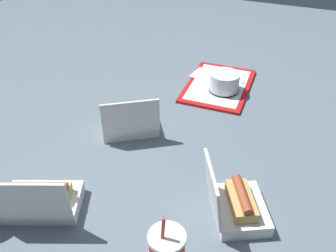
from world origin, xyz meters
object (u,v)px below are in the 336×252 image
(cake_container, at_px, (224,83))
(plastic_fork, at_px, (241,77))
(clamshell_sandwich_front, at_px, (130,122))
(ketchup_cup, at_px, (215,74))
(clamshell_hotdog_back, at_px, (237,205))
(food_tray, at_px, (218,86))
(clamshell_hotdog_left, at_px, (41,200))

(cake_container, bearing_deg, plastic_fork, 161.98)
(cake_container, bearing_deg, clamshell_sandwich_front, -33.47)
(ketchup_cup, distance_m, clamshell_hotdog_back, 0.77)
(cake_container, bearing_deg, clamshell_hotdog_back, 16.55)
(ketchup_cup, distance_m, plastic_fork, 0.11)
(plastic_fork, distance_m, clamshell_sandwich_front, 0.60)
(plastic_fork, relative_size, clamshell_sandwich_front, 0.47)
(cake_container, bearing_deg, food_tray, -141.25)
(cake_container, height_order, clamshell_sandwich_front, clamshell_sandwich_front)
(plastic_fork, height_order, clamshell_hotdog_back, clamshell_hotdog_back)
(ketchup_cup, bearing_deg, cake_container, 31.57)
(food_tray, bearing_deg, cake_container, 38.75)
(food_tray, relative_size, plastic_fork, 3.37)
(ketchup_cup, height_order, clamshell_hotdog_left, clamshell_hotdog_left)
(food_tray, height_order, cake_container, cake_container)
(plastic_fork, height_order, clamshell_hotdog_left, clamshell_hotdog_left)
(clamshell_sandwich_front, relative_size, clamshell_hotdog_back, 1.03)
(ketchup_cup, bearing_deg, plastic_fork, 108.01)
(cake_container, relative_size, clamshell_hotdog_back, 0.55)
(clamshell_hotdog_left, bearing_deg, cake_container, 157.75)
(plastic_fork, bearing_deg, food_tray, -61.02)
(cake_container, relative_size, clamshell_hotdog_left, 0.50)
(ketchup_cup, height_order, clamshell_hotdog_back, clamshell_hotdog_back)
(clamshell_hotdog_back, bearing_deg, clamshell_hotdog_left, -71.49)
(clamshell_hotdog_left, bearing_deg, clamshell_hotdog_back, 108.51)
(food_tray, distance_m, ketchup_cup, 0.07)
(ketchup_cup, distance_m, clamshell_sandwich_front, 0.52)
(food_tray, relative_size, cake_container, 2.96)
(ketchup_cup, relative_size, clamshell_hotdog_left, 0.16)
(clamshell_hotdog_left, relative_size, clamshell_sandwich_front, 1.07)
(food_tray, relative_size, clamshell_hotdog_left, 1.48)
(plastic_fork, xyz_separation_m, clamshell_hotdog_back, (0.77, 0.14, 0.03))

